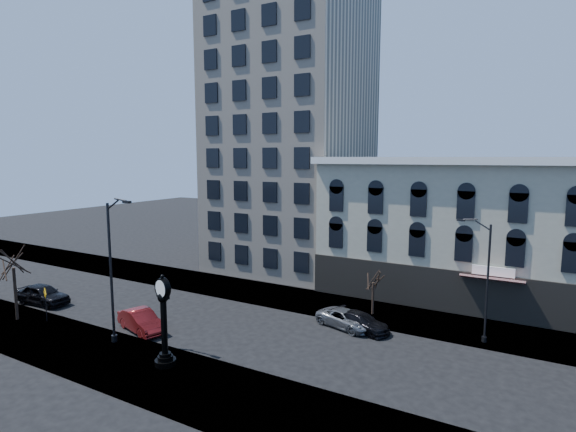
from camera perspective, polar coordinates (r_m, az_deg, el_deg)
The scene contains 15 objects.
ground at distance 34.18m, azimuth -6.43°, elevation -13.98°, with size 160.00×160.00×0.00m, color black.
sidewalk_far at distance 40.51m, azimuth 0.34°, elevation -10.37°, with size 160.00×6.00×0.12m, color #9C9B8E.
sidewalk_near at distance 28.65m, azimuth -16.39°, elevation -18.52°, with size 160.00×6.00×0.12m, color #9C9B8E.
cream_tower at distance 51.51m, azimuth 0.34°, elevation 15.11°, with size 15.90×15.40×42.50m.
victorian_row at distance 42.60m, azimuth 20.01°, elevation -1.73°, with size 22.60×11.19×12.50m.
street_clock at distance 28.30m, azimuth -15.46°, elevation -13.15°, with size 1.26×1.26×5.56m.
street_lamp_near at distance 31.05m, azimuth -20.99°, elevation -2.00°, with size 2.58×0.39×9.95m.
street_lamp_far at distance 32.45m, azimuth 23.15°, elevation -3.73°, with size 2.19×0.47×8.47m.
bare_tree_near at distance 39.81m, azimuth -31.59°, elevation -4.41°, with size 3.80×3.80×6.52m.
bare_tree_far at distance 36.19m, azimuth 10.80°, elevation -7.46°, with size 2.40×2.40×4.13m.
warning_sign at distance 38.94m, azimuth -28.44°, elevation -9.18°, with size 0.80×0.37×2.62m.
car_near_a at distance 44.18m, azimuth -28.70°, elevation -8.71°, with size 2.03×5.04×1.72m, color black.
car_near_b at distance 34.88m, azimuth -18.13°, elevation -12.54°, with size 1.61×4.60×1.52m, color maroon.
car_far_a at distance 34.20m, azimuth 7.38°, elevation -12.83°, with size 2.14×4.63×1.29m, color #595B60.
car_far_b at distance 33.79m, azimuth 9.25°, elevation -13.11°, with size 1.81×4.45×1.29m, color black.
Camera 1 is at (18.84, -25.65, 12.47)m, focal length 28.00 mm.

